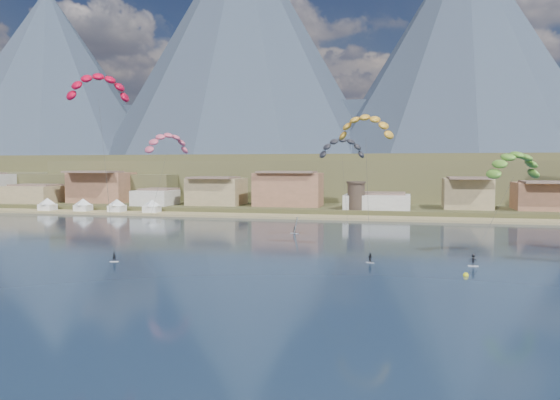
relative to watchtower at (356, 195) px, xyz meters
name	(u,v)px	position (x,y,z in m)	size (l,w,h in m)	color
ground	(215,310)	(-5.00, -114.00, -6.37)	(2400.00, 2400.00, 0.00)	black
beach	(336,218)	(-5.00, -8.00, -6.12)	(2200.00, 12.00, 0.90)	tan
land	(389,179)	(-5.00, 446.00, -6.37)	(2200.00, 900.00, 4.00)	brown
foothills	(413,177)	(17.39, 118.47, 2.71)	(940.00, 210.00, 18.00)	brown
mountain_ridge	(386,75)	(-19.60, 709.65, 143.94)	(2060.00, 480.00, 400.00)	#2B3848
town	(223,187)	(-45.00, 8.00, 1.63)	(400.00, 24.00, 12.00)	silver
watchtower	(356,195)	(0.00, 0.00, 0.00)	(5.82, 5.82, 8.60)	#47382D
beach_tents	(99,202)	(-81.25, -8.00, -2.66)	(43.40, 6.40, 5.00)	white
kitesurfer_red	(98,83)	(-38.19, -80.55, 23.68)	(13.73, 13.69, 32.97)	silver
kitesurfer_yellow	(366,124)	(7.82, -69.31, 16.67)	(10.74, 14.84, 26.28)	silver
kitesurfer_green	(514,162)	(32.56, -70.50, 9.88)	(13.45, 14.75, 20.23)	silver
distant_kite_pink	(167,140)	(-35.83, -56.85, 14.70)	(9.62, 10.06, 24.02)	#262626
distant_kite_dark	(342,144)	(1.94, -54.65, 13.51)	(10.29, 6.90, 22.79)	#262626
windsurfer	(295,228)	(-9.69, -45.66, -5.17)	(2.34, 2.42, 3.79)	silver
buoy	(466,275)	(23.51, -88.61, -6.24)	(0.77, 0.77, 0.77)	yellow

